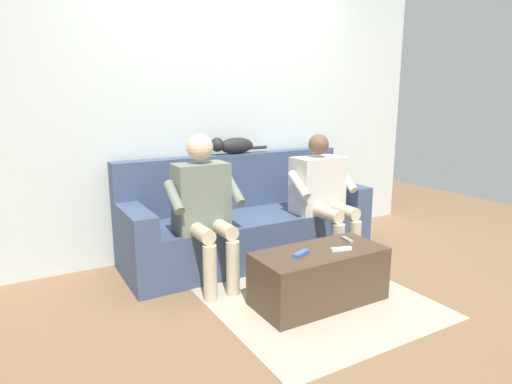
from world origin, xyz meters
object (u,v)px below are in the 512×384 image
(person_right_seated, at_px, (204,203))
(coffee_table, at_px, (319,276))
(remote_gray, at_px, (347,240))
(remote_white, at_px, (341,249))
(person_left_seated, at_px, (322,190))
(remote_blue, at_px, (301,254))
(cat_on_backrest, at_px, (232,145))
(couch, at_px, (247,223))

(person_right_seated, bearing_deg, coffee_table, 129.11)
(remote_gray, bearing_deg, remote_white, -42.55)
(remote_gray, bearing_deg, person_left_seated, 167.48)
(coffee_table, relative_size, person_left_seated, 0.84)
(person_left_seated, distance_m, remote_blue, 1.04)
(remote_blue, bearing_deg, remote_white, -35.05)
(person_right_seated, distance_m, cat_on_backrest, 0.88)
(person_right_seated, bearing_deg, person_left_seated, -179.46)
(person_left_seated, distance_m, remote_white, 0.92)
(couch, height_order, person_left_seated, person_left_seated)
(person_right_seated, relative_size, remote_gray, 9.16)
(remote_gray, bearing_deg, remote_blue, -71.99)
(person_right_seated, bearing_deg, remote_blue, 119.41)
(couch, bearing_deg, person_right_seated, 33.09)
(remote_white, distance_m, remote_gray, 0.22)
(coffee_table, height_order, remote_white, remote_white)
(cat_on_backrest, height_order, remote_gray, cat_on_backrest)
(person_left_seated, bearing_deg, coffee_table, 51.32)
(person_right_seated, height_order, cat_on_backrest, person_right_seated)
(person_right_seated, height_order, remote_white, person_right_seated)
(couch, distance_m, remote_white, 1.14)
(person_left_seated, distance_m, person_right_seated, 1.12)
(couch, xyz_separation_m, remote_blue, (0.17, 1.06, 0.09))
(person_right_seated, relative_size, cat_on_backrest, 2.00)
(couch, bearing_deg, remote_blue, 81.11)
(coffee_table, distance_m, remote_white, 0.25)
(couch, relative_size, coffee_table, 2.39)
(cat_on_backrest, distance_m, remote_blue, 1.44)
(coffee_table, distance_m, person_right_seated, 1.00)
(coffee_table, height_order, person_left_seated, person_left_seated)
(cat_on_backrest, height_order, remote_blue, cat_on_backrest)
(person_left_seated, bearing_deg, cat_on_backrest, -45.87)
(person_left_seated, xyz_separation_m, remote_gray, (0.26, 0.64, -0.22))
(person_right_seated, xyz_separation_m, cat_on_backrest, (-0.55, -0.60, 0.34))
(couch, bearing_deg, remote_white, 96.23)
(cat_on_backrest, relative_size, remote_blue, 3.96)
(couch, bearing_deg, cat_on_backrest, -86.50)
(coffee_table, relative_size, remote_blue, 6.38)
(couch, height_order, person_right_seated, person_right_seated)
(couch, relative_size, remote_blue, 15.23)
(remote_white, bearing_deg, coffee_table, -17.41)
(couch, relative_size, remote_gray, 17.59)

